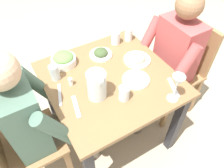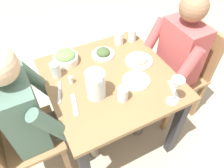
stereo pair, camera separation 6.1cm
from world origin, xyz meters
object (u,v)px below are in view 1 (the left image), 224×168
(water_glass_far_right, at_px, (129,34))
(water_glass_near_right, at_px, (115,38))
(plate_beans, at_px, (137,58))
(salad_bowl, at_px, (64,59))
(salt_shaker, at_px, (71,82))
(chair_far, at_px, (16,144))
(plate_yoghurt, at_px, (136,79))
(diner_near, at_px, (166,61))
(wine_glass, at_px, (177,83))
(water_pitcher, at_px, (97,85))
(diner_far, at_px, (42,117))
(plate_dolmas, at_px, (101,53))
(dining_table, at_px, (110,90))
(water_glass_near_left, at_px, (55,72))
(water_glass_by_pitcher, at_px, (124,93))
(chair_near, at_px, (182,66))

(water_glass_far_right, bearing_deg, water_glass_near_right, 82.96)
(water_glass_near_right, bearing_deg, plate_beans, -174.30)
(salad_bowl, bearing_deg, water_glass_far_right, -89.01)
(salt_shaker, bearing_deg, chair_far, 102.31)
(plate_yoghurt, distance_m, salt_shaker, 0.43)
(diner_near, relative_size, wine_glass, 6.07)
(water_glass_far_right, bearing_deg, wine_glass, 170.68)
(salad_bowl, distance_m, plate_beans, 0.53)
(water_pitcher, bearing_deg, plate_yoghurt, -93.13)
(diner_far, height_order, plate_dolmas, diner_far)
(water_glass_far_right, bearing_deg, water_pitcher, 128.49)
(diner_far, height_order, water_pitcher, diner_far)
(dining_table, bearing_deg, water_glass_far_right, -49.32)
(plate_beans, height_order, water_glass_near_right, water_glass_near_right)
(water_pitcher, distance_m, plate_yoghurt, 0.30)
(water_pitcher, xyz_separation_m, water_glass_near_left, (0.28, 0.17, -0.04))
(plate_yoghurt, bearing_deg, water_glass_by_pitcher, 120.33)
(diner_near, xyz_separation_m, water_glass_far_right, (0.31, 0.16, 0.12))
(chair_near, bearing_deg, salt_shaker, 85.13)
(chair_near, xyz_separation_m, water_pitcher, (-0.09, 0.86, 0.31))
(water_glass_near_right, bearing_deg, dining_table, 143.28)
(diner_near, xyz_separation_m, water_glass_by_pitcher, (-0.19, 0.53, 0.12))
(chair_near, height_order, wine_glass, wine_glass)
(dining_table, bearing_deg, diner_far, 92.97)
(diner_near, height_order, salt_shaker, diner_near)
(dining_table, relative_size, diner_far, 0.71)
(salad_bowl, xyz_separation_m, water_glass_near_right, (0.02, -0.45, 0.01))
(diner_far, relative_size, water_glass_by_pitcher, 12.30)
(plate_dolmas, bearing_deg, dining_table, 166.18)
(water_glass_by_pitcher, bearing_deg, salad_bowl, 21.66)
(water_glass_far_right, distance_m, wine_glass, 0.67)
(chair_near, xyz_separation_m, water_glass_near_right, (0.32, 0.48, 0.26))
(water_glass_by_pitcher, relative_size, wine_glass, 0.49)
(chair_far, relative_size, salt_shaker, 16.56)
(dining_table, distance_m, water_glass_far_right, 0.49)
(diner_far, distance_m, wine_glass, 0.84)
(chair_near, relative_size, salt_shaker, 16.56)
(wine_glass, bearing_deg, diner_near, -37.24)
(chair_far, xyz_separation_m, water_glass_far_right, (0.32, -1.06, 0.27))
(water_pitcher, xyz_separation_m, water_glass_by_pitcher, (-0.11, -0.13, -0.05))
(water_glass_far_right, distance_m, water_glass_near_right, 0.11)
(plate_dolmas, bearing_deg, water_glass_by_pitcher, 169.96)
(chair_near, relative_size, plate_dolmas, 5.25)
(plate_yoghurt, xyz_separation_m, water_glass_far_right, (0.41, -0.21, 0.03))
(plate_beans, bearing_deg, plate_dolmas, 47.06)
(diner_far, xyz_separation_m, plate_beans, (0.08, -0.76, 0.09))
(diner_far, relative_size, water_glass_near_left, 10.83)
(diner_near, bearing_deg, wine_glass, 142.76)
(dining_table, relative_size, chair_near, 0.95)
(dining_table, bearing_deg, plate_beans, -79.09)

